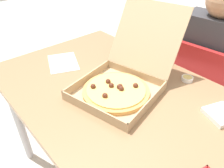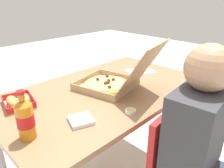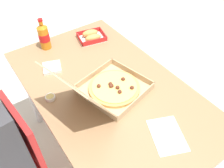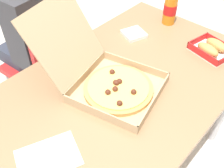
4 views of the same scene
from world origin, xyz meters
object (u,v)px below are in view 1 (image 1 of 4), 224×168
Objects in this scene: chair at (199,91)px; pizza_box_open at (122,81)px; paper_menu at (63,62)px; dipping_sauce_cup at (187,78)px; diner_person at (211,60)px; napkin_pile at (221,114)px.

chair is 0.70m from pizza_box_open.
chair is 0.89m from paper_menu.
dipping_sauce_cup is (0.55, 0.37, 0.01)m from paper_menu.
pizza_box_open is 10.29× the size of dipping_sauce_cup.
diner_person reaches higher than napkin_pile.
pizza_box_open is (-0.09, -0.67, 0.10)m from diner_person.
chair is at bearing 100.64° from dipping_sauce_cup.
chair reaches higher than napkin_pile.
chair is 14.82× the size of dipping_sauce_cup.
dipping_sauce_cup is at bearing 152.97° from napkin_pile.
pizza_box_open is at bearing -156.20° from napkin_pile.
pizza_box_open is at bearing -97.82° from diner_person.
paper_menu is 3.75× the size of dipping_sauce_cup.
dipping_sauce_cup is at bearing 61.35° from pizza_box_open.
dipping_sauce_cup is (-0.23, 0.12, 0.00)m from napkin_pile.
chair is at bearing 77.92° from paper_menu.
dipping_sauce_cup is (0.06, -0.32, 0.27)m from chair.
diner_person is 0.39m from dipping_sauce_cup.
diner_person is at bearing 95.33° from chair.
dipping_sauce_cup is at bearing -80.15° from diner_person.
chair is 3.95× the size of paper_menu.
paper_menu is at bearing -123.01° from diner_person.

